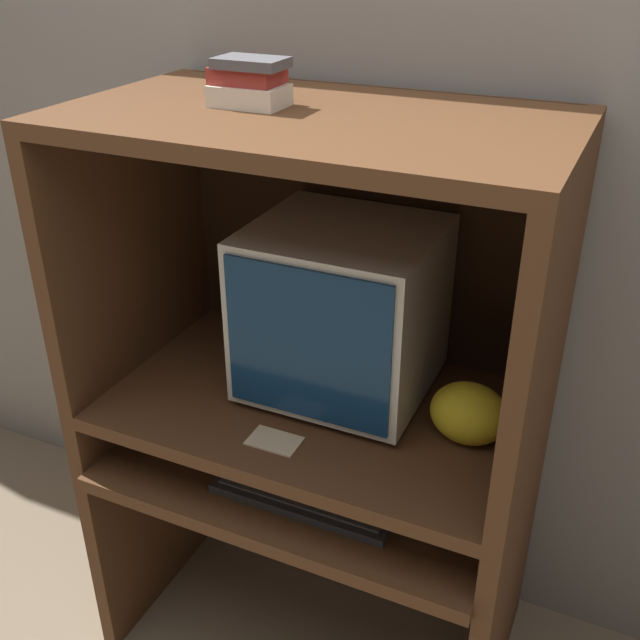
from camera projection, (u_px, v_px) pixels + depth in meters
wall_back at (378, 152)px, 1.86m from camera, size 6.00×0.06×2.60m
desk_base at (310, 532)px, 1.95m from camera, size 1.04×0.64×0.63m
desk_monitor_shelf at (316, 411)px, 1.82m from camera, size 1.04×0.62×0.16m
hutch_upper at (323, 217)px, 1.62m from camera, size 1.04×0.62×0.68m
crt_monitor at (342, 310)px, 1.75m from camera, size 0.42×0.40×0.41m
keyboard at (307, 493)px, 1.73m from camera, size 0.43×0.16×0.03m
mouse at (423, 529)px, 1.62m from camera, size 0.07×0.05×0.03m
snack_bag at (469, 413)px, 1.62m from camera, size 0.17×0.13×0.14m
book_stack at (249, 82)px, 1.51m from camera, size 0.16×0.11×0.10m
paper_card at (274, 441)px, 1.65m from camera, size 0.12×0.08×0.00m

